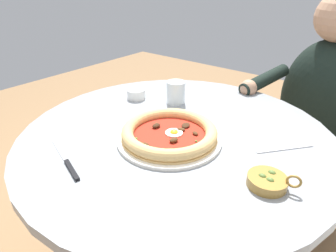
{
  "coord_description": "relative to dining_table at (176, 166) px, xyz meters",
  "views": [
    {
      "loc": [
        -0.46,
        0.62,
        1.19
      ],
      "look_at": [
        0.01,
        0.03,
        0.78
      ],
      "focal_mm": 29.81,
      "sensor_mm": 36.0,
      "label": 1
    }
  ],
  "objects": [
    {
      "name": "water_glass",
      "position": [
        0.13,
        -0.17,
        0.18
      ],
      "size": [
        0.07,
        0.07,
        0.08
      ],
      "color": "silver",
      "rests_on": "dining_table"
    },
    {
      "name": "pizza_on_plate",
      "position": [
        -0.02,
        0.06,
        0.16
      ],
      "size": [
        0.31,
        0.31,
        0.05
      ],
      "color": "white",
      "rests_on": "dining_table"
    },
    {
      "name": "cafe_chair_diner",
      "position": [
        -0.32,
        -0.83,
        -0.08
      ],
      "size": [
        0.57,
        0.57,
        0.91
      ],
      "color": "#504A45",
      "rests_on": "ground"
    },
    {
      "name": "dining_table",
      "position": [
        0.0,
        0.0,
        0.0
      ],
      "size": [
        0.97,
        0.97,
        0.76
      ],
      "color": "gray",
      "rests_on": "ground"
    },
    {
      "name": "steak_knife",
      "position": [
        0.11,
        0.32,
        0.14
      ],
      "size": [
        0.21,
        0.08,
        0.01
      ],
      "color": "silver",
      "rests_on": "dining_table"
    },
    {
      "name": "olive_pan",
      "position": [
        -0.32,
        0.08,
        0.15
      ],
      "size": [
        0.12,
        0.09,
        0.05
      ],
      "color": "olive",
      "rests_on": "dining_table"
    },
    {
      "name": "diner_person",
      "position": [
        -0.27,
        -0.68,
        -0.11
      ],
      "size": [
        0.47,
        0.47,
        1.15
      ],
      "color": "#282833",
      "rests_on": "ground"
    },
    {
      "name": "fork_utensil",
      "position": [
        -0.3,
        -0.1,
        0.14
      ],
      "size": [
        0.12,
        0.14,
        0.0
      ],
      "color": "#BCBCC1",
      "rests_on": "dining_table"
    },
    {
      "name": "ramekin_capers",
      "position": [
        0.28,
        -0.11,
        0.16
      ],
      "size": [
        0.07,
        0.07,
        0.04
      ],
      "color": "white",
      "rests_on": "dining_table"
    }
  ]
}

